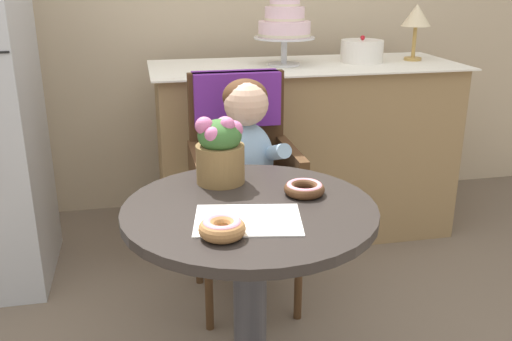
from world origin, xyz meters
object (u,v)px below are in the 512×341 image
Objects in this scene: donut_mid at (304,188)px; table_lamp at (416,18)px; wicker_chair at (241,152)px; seated_child at (248,154)px; donut_front at (222,227)px; tiered_cake_stand at (284,24)px; round_layer_cake at (362,51)px; cafe_table at (250,272)px; flower_vase at (220,148)px.

table_lamp is at bearing 52.81° from donut_mid.
wicker_chair is 1.31× the size of seated_child.
wicker_chair is at bearing 76.93° from donut_front.
wicker_chair is 2.81× the size of tiered_cake_stand.
tiered_cake_stand is 1.57× the size of round_layer_cake.
table_lamp reaches higher than cafe_table.
round_layer_cake is at bearing 2.75° from tiered_cake_stand.
cafe_table is 0.75× the size of wicker_chair.
tiered_cake_stand is (0.43, 1.30, 0.59)m from cafe_table.
donut_mid is at bearing -34.46° from flower_vase.
tiered_cake_stand is (0.54, 1.48, 0.36)m from donut_front.
donut_front is at bearing -105.59° from seated_child.
round_layer_cake reaches higher than cafe_table.
table_lamp reaches higher than donut_mid.
flower_vase is 0.75× the size of table_lamp.
donut_front is at bearing -120.46° from cafe_table.
seated_child is 0.80m from donut_front.
donut_front is at bearing -109.99° from tiered_cake_stand.
table_lamp reaches higher than seated_child.
cafe_table is at bearing -122.77° from round_layer_cake.
wicker_chair is 0.16m from seated_child.
tiered_cake_stand is 1.19× the size of table_lamp.
donut_front is at bearing -140.47° from donut_mid.
cafe_table is at bearing -163.04° from donut_mid.
cafe_table is 0.77m from wicker_chair.
tiered_cake_stand is (0.48, 1.09, 0.27)m from flower_vase.
seated_child is at bearing -114.53° from tiered_cake_stand.
seated_child is 0.88m from tiered_cake_stand.
wicker_chair is 0.60m from flower_vase.
seated_child is at bearing -96.86° from wicker_chair.
donut_mid is 0.42× the size of table_lamp.
wicker_chair reaches higher than cafe_table.
tiered_cake_stand reaches higher than table_lamp.
donut_front is 0.42× the size of table_lamp.
wicker_chair is 8.06× the size of donut_front.
flower_vase is 1.65m from table_lamp.
wicker_chair is 0.96m from donut_front.
flower_vase is at bearing -112.76° from seated_child.
donut_front is 0.98× the size of donut_mid.
flower_vase is (-0.05, 0.21, 0.32)m from cafe_table.
donut_front is at bearing -97.88° from flower_vase.
donut_mid is 0.57× the size of flower_vase.
table_lamp is at bearing 35.29° from seated_child.
flower_vase is (-0.16, -0.54, 0.19)m from wicker_chair.
seated_child reaches higher than cafe_table.
wicker_chair is 0.98m from round_layer_cake.
seated_child is at bearing 67.24° from flower_vase.
cafe_table is 5.96× the size of donut_mid.
donut_front reaches higher than donut_mid.
round_layer_cake is (0.67, 1.27, 0.22)m from donut_mid.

